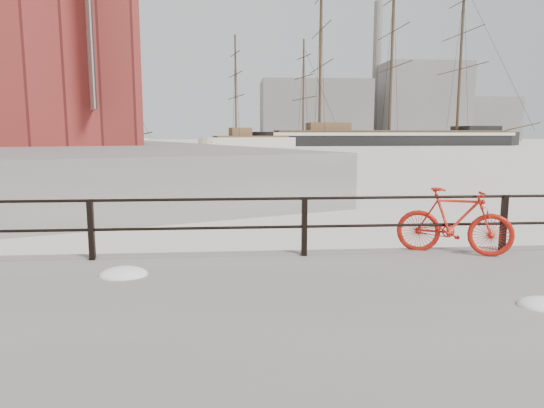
# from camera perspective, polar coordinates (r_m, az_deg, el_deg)

# --- Properties ---
(ground) EXTENTS (400.00, 400.00, 0.00)m
(ground) POSITION_cam_1_polar(r_m,az_deg,el_deg) (9.65, 24.82, -6.90)
(ground) COLOR white
(ground) RESTS_ON ground
(far_quay) EXTENTS (78.44, 148.07, 1.80)m
(far_quay) POSITION_cam_1_polar(r_m,az_deg,el_deg) (87.54, -28.55, 6.31)
(far_quay) COLOR gray
(far_quay) RESTS_ON ground
(guardrail) EXTENTS (28.00, 0.10, 1.00)m
(guardrail) POSITION_cam_1_polar(r_m,az_deg,el_deg) (9.35, 25.58, -2.09)
(guardrail) COLOR black
(guardrail) RESTS_ON promenade
(bicycle) EXTENTS (1.85, 0.99, 1.14)m
(bicycle) POSITION_cam_1_polar(r_m,az_deg,el_deg) (8.81, 20.66, -1.93)
(bicycle) COLOR #B9170C
(bicycle) RESTS_ON promenade
(barque_black) EXTENTS (63.91, 22.99, 35.54)m
(barque_black) POSITION_cam_1_polar(r_m,az_deg,el_deg) (101.64, 13.57, 6.71)
(barque_black) COLOR black
(barque_black) RESTS_ON ground
(schooner_mid) EXTENTS (31.39, 18.56, 21.09)m
(schooner_mid) POSITION_cam_1_polar(r_m,az_deg,el_deg) (93.34, -0.20, 6.82)
(schooner_mid) COLOR beige
(schooner_mid) RESTS_ON ground
(schooner_left) EXTENTS (23.66, 11.19, 17.89)m
(schooner_left) POSITION_cam_1_polar(r_m,az_deg,el_deg) (90.33, -21.50, 6.20)
(schooner_left) COLOR beige
(schooner_left) RESTS_ON ground
(apartment_brick) EXTENTS (27.87, 22.90, 21.20)m
(apartment_brick) POSITION_cam_1_polar(r_m,az_deg,el_deg) (122.99, -29.38, 11.91)
(apartment_brick) COLOR brown
(apartment_brick) RESTS_ON far_quay
(industrial_west) EXTENTS (32.00, 18.00, 18.00)m
(industrial_west) POSITION_cam_1_polar(r_m,az_deg,el_deg) (150.28, 4.97, 10.78)
(industrial_west) COLOR gray
(industrial_west) RESTS_ON ground
(industrial_mid) EXTENTS (26.00, 20.00, 24.00)m
(industrial_mid) POSITION_cam_1_polar(r_m,az_deg,el_deg) (164.59, 17.03, 11.28)
(industrial_mid) COLOR gray
(industrial_mid) RESTS_ON ground
(industrial_east) EXTENTS (20.00, 16.00, 14.00)m
(industrial_east) POSITION_cam_1_polar(r_m,az_deg,el_deg) (178.47, 23.34, 9.10)
(industrial_east) COLOR gray
(industrial_east) RESTS_ON ground
(smokestack) EXTENTS (2.80, 2.80, 44.00)m
(smokestack) POSITION_cam_1_polar(r_m,az_deg,el_deg) (166.00, 12.21, 14.89)
(smokestack) COLOR gray
(smokestack) RESTS_ON ground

